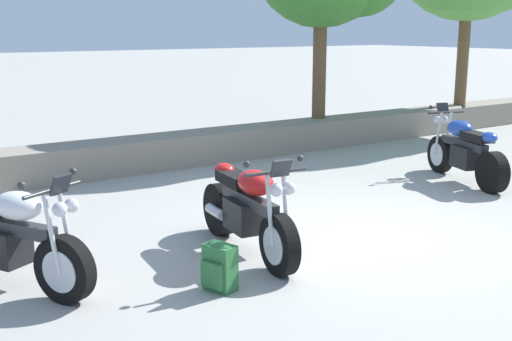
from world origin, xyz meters
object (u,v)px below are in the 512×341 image
at_px(rider_backpack, 220,265).
at_px(motorcycle_white_near_left, 7,239).
at_px(motorcycle_red_centre, 248,210).
at_px(motorcycle_blue_far_right, 465,151).

bearing_deg(rider_backpack, motorcycle_white_near_left, 144.35).
distance_m(motorcycle_red_centre, rider_backpack, 1.06).
relative_size(motorcycle_white_near_left, rider_backpack, 4.03).
xyz_separation_m(motorcycle_white_near_left, motorcycle_red_centre, (2.38, -0.47, 0.00)).
bearing_deg(rider_backpack, motorcycle_blue_far_right, 15.71).
height_order(motorcycle_white_near_left, motorcycle_red_centre, same).
relative_size(motorcycle_white_near_left, motorcycle_red_centre, 0.92).
height_order(motorcycle_white_near_left, rider_backpack, motorcycle_white_near_left).
bearing_deg(motorcycle_blue_far_right, rider_backpack, -164.29).
bearing_deg(rider_backpack, motorcycle_red_centre, 41.55).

